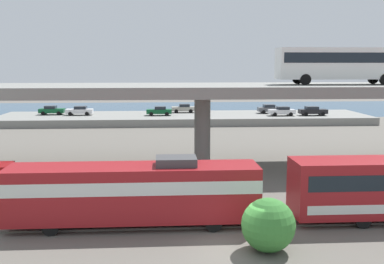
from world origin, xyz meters
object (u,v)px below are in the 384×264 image
object	(u,v)px
parked_car_0	(183,108)
train_locomotive	(121,191)
parked_car_5	(270,109)
parked_car_2	(282,111)
parked_car_3	(52,110)
parked_car_4	(80,111)
parked_car_6	(313,111)
transit_bus_on_overpass	(341,62)
parked_car_1	(159,111)

from	to	relation	value
parked_car_0	train_locomotive	bearing A→B (deg)	83.44
parked_car_5	parked_car_0	bearing A→B (deg)	172.22
parked_car_2	parked_car_3	distance (m)	38.50
parked_car_4	parked_car_6	xyz separation A→B (m)	(38.64, -3.03, -0.00)
transit_bus_on_overpass	parked_car_3	distance (m)	51.34
parked_car_2	parked_car_5	size ratio (longest dim) A/B	1.02
parked_car_1	transit_bus_on_overpass	bearing A→B (deg)	116.78
parked_car_3	transit_bus_on_overpass	bearing A→B (deg)	-45.95
transit_bus_on_overpass	parked_car_6	xyz separation A→B (m)	(8.19, 32.35, -7.81)
parked_car_3	parked_car_6	xyz separation A→B (m)	(43.47, -4.12, 0.00)
train_locomotive	parked_car_6	distance (m)	55.55
parked_car_2	parked_car_3	size ratio (longest dim) A/B	1.03
parked_car_0	parked_car_4	bearing A→B (deg)	10.02
transit_bus_on_overpass	parked_car_6	distance (m)	34.27
train_locomotive	parked_car_0	distance (m)	54.80
transit_bus_on_overpass	parked_car_3	bearing A→B (deg)	-45.95
parked_car_1	parked_car_4	distance (m)	13.33
parked_car_0	parked_car_6	size ratio (longest dim) A/B	0.89
transit_bus_on_overpass	parked_car_4	bearing A→B (deg)	-49.29
parked_car_3	parked_car_5	bearing A→B (deg)	-0.06
train_locomotive	parked_car_4	size ratio (longest dim) A/B	3.60
parked_car_0	parked_car_5	world-z (taller)	same
parked_car_0	parked_car_3	size ratio (longest dim) A/B	0.99
parked_car_2	parked_car_3	world-z (taller)	same
parked_car_0	parked_car_1	world-z (taller)	same
parked_car_3	parked_car_0	bearing A→B (deg)	5.11
train_locomotive	parked_car_1	xyz separation A→B (m)	(2.04, 50.01, -0.21)
parked_car_1	parked_car_4	size ratio (longest dim) A/B	0.94
train_locomotive	parked_car_5	xyz separation A→B (m)	(21.17, 52.40, -0.21)
parked_car_1	parked_car_4	xyz separation A→B (m)	(-13.27, 1.34, 0.00)
parked_car_3	parked_car_1	bearing A→B (deg)	-7.66
parked_car_0	parked_car_3	bearing A→B (deg)	5.11
train_locomotive	parked_car_6	size ratio (longest dim) A/B	3.46
parked_car_1	parked_car_2	distance (m)	20.25
parked_car_1	parked_car_6	world-z (taller)	same
parked_car_1	parked_car_6	xyz separation A→B (m)	(25.37, -1.69, 0.00)
parked_car_6	train_locomotive	bearing A→B (deg)	-119.57
parked_car_5	parked_car_3	bearing A→B (deg)	179.94
parked_car_1	parked_car_2	xyz separation A→B (m)	(20.17, -1.79, 0.00)
parked_car_1	parked_car_3	xyz separation A→B (m)	(-18.10, 2.44, 0.00)
parked_car_4	parked_car_5	distance (m)	32.41
parked_car_3	parked_car_6	world-z (taller)	same
train_locomotive	transit_bus_on_overpass	distance (m)	26.12
parked_car_1	parked_car_2	bearing A→B (deg)	174.94
parked_car_1	parked_car_6	distance (m)	25.43
parked_car_2	parked_car_4	xyz separation A→B (m)	(-33.43, 3.13, 0.00)
parked_car_2	parked_car_4	bearing A→B (deg)	-5.35
parked_car_5	parked_car_6	xyz separation A→B (m)	(6.24, -4.09, 0.00)
parked_car_5	parked_car_6	world-z (taller)	same
transit_bus_on_overpass	parked_car_2	world-z (taller)	transit_bus_on_overpass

